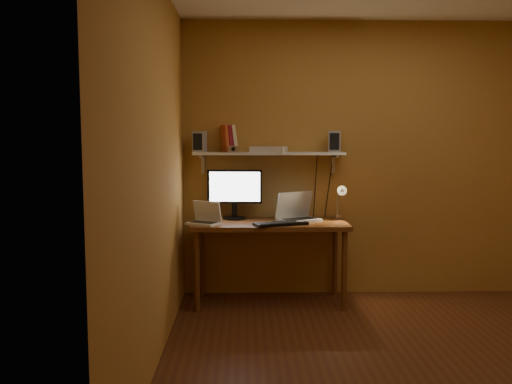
{
  "coord_description": "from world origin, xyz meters",
  "views": [
    {
      "loc": [
        -1.12,
        -3.55,
        1.52
      ],
      "look_at": [
        -1.02,
        1.18,
        1.03
      ],
      "focal_mm": 38.0,
      "sensor_mm": 36.0,
      "label": 1
    }
  ],
  "objects_px": {
    "desk": "(270,231)",
    "laptop": "(297,213)",
    "wall_shelf": "(269,154)",
    "speaker_left": "(200,142)",
    "keyboard": "(281,224)",
    "speaker_right": "(335,141)",
    "netbook": "(205,218)",
    "shelf_camera": "(233,149)",
    "monitor": "(235,191)",
    "router": "(269,149)",
    "desk_lamp": "(340,197)",
    "mouse": "(300,222)"
  },
  "relations": [
    {
      "from": "mouse",
      "to": "speaker_right",
      "type": "xyz_separation_m",
      "value": [
        0.35,
        0.32,
        0.71
      ]
    },
    {
      "from": "laptop",
      "to": "desk_lamp",
      "type": "relative_size",
      "value": 1.16
    },
    {
      "from": "wall_shelf",
      "to": "keyboard",
      "type": "height_order",
      "value": "wall_shelf"
    },
    {
      "from": "shelf_camera",
      "to": "wall_shelf",
      "type": "bearing_deg",
      "value": 11.67
    },
    {
      "from": "mouse",
      "to": "speaker_right",
      "type": "bearing_deg",
      "value": 34.29
    },
    {
      "from": "speaker_left",
      "to": "desk",
      "type": "bearing_deg",
      "value": -0.66
    },
    {
      "from": "desk_lamp",
      "to": "speaker_left",
      "type": "distance_m",
      "value": 1.4
    },
    {
      "from": "speaker_left",
      "to": "router",
      "type": "height_order",
      "value": "speaker_left"
    },
    {
      "from": "laptop",
      "to": "keyboard",
      "type": "xyz_separation_m",
      "value": [
        -0.17,
        -0.27,
        -0.06
      ]
    },
    {
      "from": "desk_lamp",
      "to": "keyboard",
      "type": "bearing_deg",
      "value": -151.87
    },
    {
      "from": "speaker_right",
      "to": "desk_lamp",
      "type": "bearing_deg",
      "value": -39.75
    },
    {
      "from": "speaker_right",
      "to": "netbook",
      "type": "bearing_deg",
      "value": -153.83
    },
    {
      "from": "desk_lamp",
      "to": "router",
      "type": "distance_m",
      "value": 0.8
    },
    {
      "from": "shelf_camera",
      "to": "router",
      "type": "relative_size",
      "value": 0.32
    },
    {
      "from": "monitor",
      "to": "shelf_camera",
      "type": "xyz_separation_m",
      "value": [
        -0.01,
        -0.06,
        0.4
      ]
    },
    {
      "from": "netbook",
      "to": "router",
      "type": "relative_size",
      "value": 1.02
    },
    {
      "from": "mouse",
      "to": "laptop",
      "type": "bearing_deg",
      "value": 83.91
    },
    {
      "from": "mouse",
      "to": "desk",
      "type": "bearing_deg",
      "value": 144.79
    },
    {
      "from": "wall_shelf",
      "to": "keyboard",
      "type": "distance_m",
      "value": 0.71
    },
    {
      "from": "monitor",
      "to": "laptop",
      "type": "xyz_separation_m",
      "value": [
        0.57,
        -0.1,
        -0.19
      ]
    },
    {
      "from": "monitor",
      "to": "shelf_camera",
      "type": "relative_size",
      "value": 5.01
    },
    {
      "from": "shelf_camera",
      "to": "netbook",
      "type": "bearing_deg",
      "value": -137.18
    },
    {
      "from": "keyboard",
      "to": "router",
      "type": "bearing_deg",
      "value": 84.47
    },
    {
      "from": "desk",
      "to": "netbook",
      "type": "height_order",
      "value": "netbook"
    },
    {
      "from": "desk",
      "to": "mouse",
      "type": "bearing_deg",
      "value": -26.93
    },
    {
      "from": "netbook",
      "to": "mouse",
      "type": "bearing_deg",
      "value": 25.65
    },
    {
      "from": "wall_shelf",
      "to": "shelf_camera",
      "type": "bearing_deg",
      "value": -168.33
    },
    {
      "from": "mouse",
      "to": "speaker_left",
      "type": "height_order",
      "value": "speaker_left"
    },
    {
      "from": "monitor",
      "to": "router",
      "type": "height_order",
      "value": "router"
    },
    {
      "from": "desk",
      "to": "laptop",
      "type": "bearing_deg",
      "value": 19.08
    },
    {
      "from": "wall_shelf",
      "to": "laptop",
      "type": "relative_size",
      "value": 3.21
    },
    {
      "from": "desk_lamp",
      "to": "shelf_camera",
      "type": "xyz_separation_m",
      "value": [
        -0.99,
        0.0,
        0.45
      ]
    },
    {
      "from": "mouse",
      "to": "shelf_camera",
      "type": "relative_size",
      "value": 0.95
    },
    {
      "from": "netbook",
      "to": "laptop",
      "type": "bearing_deg",
      "value": 40.71
    },
    {
      "from": "wall_shelf",
      "to": "laptop",
      "type": "bearing_deg",
      "value": -22.6
    },
    {
      "from": "netbook",
      "to": "mouse",
      "type": "height_order",
      "value": "netbook"
    },
    {
      "from": "speaker_left",
      "to": "netbook",
      "type": "bearing_deg",
      "value": -62.24
    },
    {
      "from": "laptop",
      "to": "speaker_right",
      "type": "height_order",
      "value": "speaker_right"
    },
    {
      "from": "keyboard",
      "to": "speaker_right",
      "type": "height_order",
      "value": "speaker_right"
    },
    {
      "from": "wall_shelf",
      "to": "speaker_left",
      "type": "distance_m",
      "value": 0.65
    },
    {
      "from": "shelf_camera",
      "to": "desk",
      "type": "bearing_deg",
      "value": -21.23
    },
    {
      "from": "wall_shelf",
      "to": "keyboard",
      "type": "bearing_deg",
      "value": -76.64
    },
    {
      "from": "router",
      "to": "speaker_left",
      "type": "bearing_deg",
      "value": 179.82
    },
    {
      "from": "mouse",
      "to": "desk_lamp",
      "type": "bearing_deg",
      "value": 24.88
    },
    {
      "from": "desk",
      "to": "keyboard",
      "type": "height_order",
      "value": "keyboard"
    },
    {
      "from": "desk_lamp",
      "to": "speaker_right",
      "type": "height_order",
      "value": "speaker_right"
    },
    {
      "from": "netbook",
      "to": "desk_lamp",
      "type": "xyz_separation_m",
      "value": [
        1.24,
        0.23,
        0.15
      ]
    },
    {
      "from": "shelf_camera",
      "to": "laptop",
      "type": "bearing_deg",
      "value": -3.81
    },
    {
      "from": "speaker_left",
      "to": "desk_lamp",
      "type": "bearing_deg",
      "value": 12.79
    },
    {
      "from": "monitor",
      "to": "desk_lamp",
      "type": "height_order",
      "value": "monitor"
    }
  ]
}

